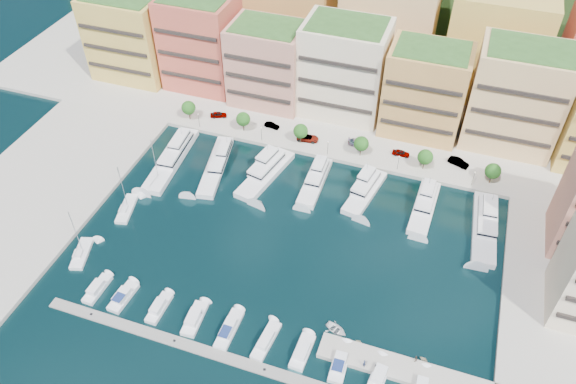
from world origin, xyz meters
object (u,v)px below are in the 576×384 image
lamppost_4 (474,176)px  cruiser_1 (123,297)px  lamppost_2 (328,146)px  tender_3 (424,359)px  cruiser_5 (266,341)px  lamppost_0 (199,118)px  yacht_5 (425,204)px  cruiser_3 (194,319)px  car_2 (308,138)px  yacht_1 (217,163)px  cruiser_4 (229,330)px  tender_1 (359,342)px  tender_0 (336,330)px  cruiser_2 (159,308)px  car_1 (272,125)px  cruiser_6 (302,352)px  car_3 (358,142)px  tree_3 (361,144)px  yacht_0 (173,156)px  car_5 (458,162)px  tree_2 (301,131)px  lamppost_3 (399,160)px  car_0 (218,114)px  person_1 (415,359)px  yacht_2 (266,171)px  yacht_4 (365,190)px  lamppost_1 (261,131)px  tree_0 (189,108)px  sailboat_2 (158,181)px  car_4 (401,153)px  yacht_3 (316,179)px  cruiser_0 (97,289)px  tree_1 (243,119)px  yacht_6 (485,224)px  sailboat_1 (127,209)px  cruiser_8 (379,375)px

lamppost_4 → cruiser_1: 83.59m
lamppost_2 → tender_3: bearing=-56.9°
cruiser_5 → lamppost_0: bearing=125.8°
yacht_5 → cruiser_3: bearing=-129.2°
cruiser_3 → car_2: car_2 is taller
yacht_1 → cruiser_5: (29.39, -43.16, -0.54)m
car_2 → cruiser_4: bearing=175.7°
tender_1 → tender_0: size_ratio=0.31×
cruiser_2 → car_1: (0.78, 61.81, 1.13)m
yacht_5 → cruiser_6: 47.83m
car_1 → car_3: size_ratio=0.76×
tree_3 → tender_1: size_ratio=4.19×
yacht_0 → car_5: yacht_0 is taller
tree_2 → lamppost_3: tree_2 is taller
cruiser_4 → car_0: size_ratio=2.01×
cruiser_2 → person_1: (49.26, 4.58, 1.26)m
yacht_2 → yacht_4: bearing=3.2°
lamppost_2 → car_3: (6.52, 6.34, -2.04)m
cruiser_2 → car_1: car_1 is taller
lamppost_1 → yacht_2: 12.99m
tree_0 → lamppost_0: tree_0 is taller
sailboat_2 → car_4: 61.30m
tree_3 → sailboat_2: bearing=-150.7°
yacht_1 → yacht_4: 37.53m
yacht_1 → yacht_3: same height
yacht_3 → sailboat_2: sailboat_2 is taller
lamppost_4 → tender_0: size_ratio=0.96×
lamppost_4 → yacht_4: size_ratio=0.24×
cruiser_0 → tree_1: bearing=82.0°
yacht_2 → car_5: size_ratio=4.01×
lamppost_4 → person_1: size_ratio=2.59×
sailboat_2 → car_0: (3.51, 28.52, 1.46)m
tree_0 → yacht_0: (3.13, -16.03, -3.53)m
cruiser_3 → car_2: size_ratio=1.38×
person_1 → yacht_6: bearing=-146.2°
yacht_2 → sailboat_1: bearing=-139.7°
cruiser_3 → person_1: size_ratio=4.90×
tree_2 → yacht_1: bearing=-138.9°
yacht_1 → car_0: bearing=113.1°
cruiser_6 → yacht_3: bearing=104.0°
yacht_1 → tender_0: yacht_1 is taller
tender_0 → lamppost_1: bearing=56.0°
cruiser_3 → cruiser_8: bearing=0.0°
yacht_2 → yacht_5: same height
tree_3 → tender_3: bearing=-64.8°
tender_0 → cruiser_4: bearing=130.6°
lamppost_1 → yacht_5: (44.50, -10.42, -2.62)m
sailboat_1 → lamppost_4: bearing=24.3°
tree_2 → yacht_6: (48.19, -14.63, -3.53)m
car_4 → tree_1: bearing=93.9°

